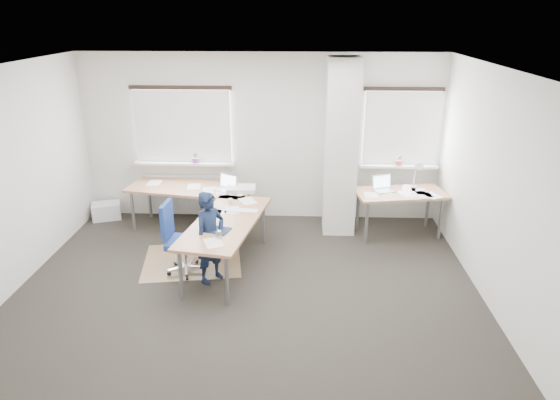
{
  "coord_description": "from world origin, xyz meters",
  "views": [
    {
      "loc": [
        0.67,
        -5.66,
        3.4
      ],
      "look_at": [
        0.39,
        0.9,
        0.91
      ],
      "focal_mm": 32.0,
      "sensor_mm": 36.0,
      "label": 1
    }
  ],
  "objects_px": {
    "desk_main": "(210,205)",
    "person": "(210,238)",
    "task_chair": "(183,253)",
    "desk_side": "(400,195)"
  },
  "relations": [
    {
      "from": "desk_main",
      "to": "desk_side",
      "type": "bearing_deg",
      "value": 21.27
    },
    {
      "from": "task_chair",
      "to": "person",
      "type": "relative_size",
      "value": 0.81
    },
    {
      "from": "desk_main",
      "to": "person",
      "type": "relative_size",
      "value": 2.37
    },
    {
      "from": "desk_side",
      "to": "person",
      "type": "distance_m",
      "value": 3.17
    },
    {
      "from": "desk_side",
      "to": "person",
      "type": "xyz_separation_m",
      "value": [
        -2.74,
        -1.59,
        -0.06
      ]
    },
    {
      "from": "desk_side",
      "to": "person",
      "type": "height_order",
      "value": "person"
    },
    {
      "from": "task_chair",
      "to": "person",
      "type": "xyz_separation_m",
      "value": [
        0.44,
        -0.21,
        0.34
      ]
    },
    {
      "from": "person",
      "to": "task_chair",
      "type": "bearing_deg",
      "value": 102.83
    },
    {
      "from": "person",
      "to": "desk_side",
      "type": "bearing_deg",
      "value": -21.13
    },
    {
      "from": "desk_main",
      "to": "task_chair",
      "type": "relative_size",
      "value": 2.93
    }
  ]
}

